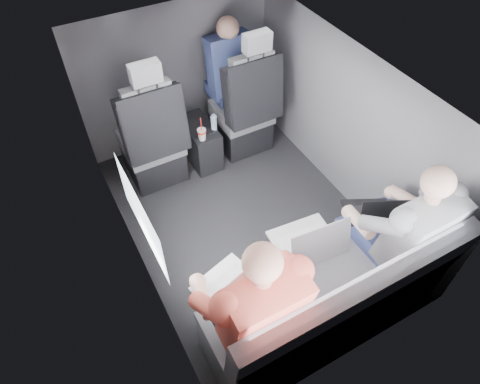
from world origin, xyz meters
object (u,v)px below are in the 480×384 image
water_bottle (214,123)px  passenger_rear_left (249,303)px  front_seat_right (245,113)px  rear_bench (328,304)px  laptop_black (373,213)px  laptop_silver (309,241)px  laptop_white (230,287)px  passenger_front_right (229,67)px  center_console (200,143)px  passenger_rear_right (398,229)px  soda_cup (202,134)px  front_seat_left (153,144)px

water_bottle → passenger_rear_left: size_ratio=0.12×
front_seat_right → passenger_rear_left: (-0.98, -1.81, 0.25)m
rear_bench → laptop_black: size_ratio=3.86×
laptop_silver → laptop_white: bearing=-175.0°
laptop_black → rear_bench: bearing=-151.8°
laptop_black → laptop_white: bearing=-178.1°
front_seat_right → laptop_black: front_seat_right is taller
passenger_rear_left → passenger_front_right: (0.96, 2.07, 0.09)m
water_bottle → laptop_white: laptop_white is taller
center_console → passenger_rear_right: (0.56, -1.85, 0.44)m
center_console → laptop_silver: 1.71m
soda_cup → laptop_black: bearing=-68.9°
laptop_silver → passenger_rear_right: 0.59m
rear_bench → laptop_white: size_ratio=3.83×
rear_bench → laptop_black: 0.67m
soda_cup → passenger_rear_right: (0.61, -1.67, 0.18)m
laptop_black → water_bottle: bearing=105.1°
soda_cup → passenger_rear_left: 1.75m
laptop_white → passenger_rear_right: bearing=-7.4°
front_seat_left → laptop_silver: front_seat_left is taller
passenger_rear_right → soda_cup: bearing=110.2°
laptop_silver → soda_cup: bearing=92.4°
front_seat_left → passenger_front_right: front_seat_left is taller
front_seat_right → passenger_rear_right: bearing=-86.4°
front_seat_left → laptop_black: front_seat_left is taller
water_bottle → passenger_rear_left: passenger_rear_left is taller
front_seat_left → laptop_silver: 1.69m
rear_bench → water_bottle: size_ratio=10.17×
front_seat_right → passenger_rear_left: passenger_rear_left is taller
front_seat_left → passenger_rear_right: front_seat_left is taller
front_seat_left → laptop_white: size_ratio=3.03×
laptop_black → passenger_rear_right: 0.19m
front_seat_left → laptop_silver: bearing=-74.0°
front_seat_right → water_bottle: size_ratio=8.04×
soda_cup → water_bottle: 0.17m
rear_bench → passenger_front_right: size_ratio=2.04×
passenger_rear_left → laptop_silver: bearing=20.1°
front_seat_left → water_bottle: front_seat_left is taller
passenger_rear_right → laptop_white: bearing=172.6°
passenger_rear_left → passenger_rear_right: 1.10m
front_seat_right → laptop_white: (-1.03, -1.66, 0.24)m
laptop_white → passenger_rear_left: passenger_rear_left is taller
water_bottle → passenger_rear_right: bearing=-75.1°
soda_cup → front_seat_left: bearing=160.4°
front_seat_right → rear_bench: size_ratio=0.79×
water_bottle → front_seat_right: bearing=11.2°
passenger_rear_right → passenger_front_right: size_ratio=1.61×
passenger_rear_right → water_bottle: bearing=104.9°
laptop_black → laptop_silver: bearing=178.3°
front_seat_left → soda_cup: front_seat_left is taller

